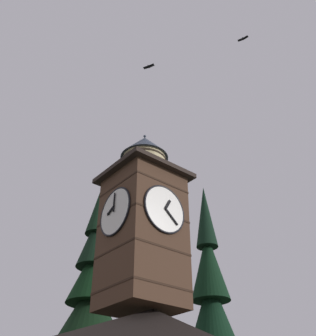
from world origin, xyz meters
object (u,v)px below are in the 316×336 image
object	(u,v)px
pine_tree_behind	(89,333)
pine_tree_aside	(213,335)
flying_bird_high	(243,39)
flying_bird_low	(149,67)
clock_tower	(143,220)
moon	(81,291)

from	to	relation	value
pine_tree_behind	pine_tree_aside	bearing A→B (deg)	159.63
flying_bird_high	flying_bird_low	world-z (taller)	flying_bird_high
clock_tower	pine_tree_behind	xyz separation A→B (m)	(-1.62, -7.18, -4.20)
pine_tree_behind	flying_bird_high	size ratio (longest dim) A/B	25.46
pine_tree_aside	moon	distance (m)	28.74
pine_tree_behind	moon	distance (m)	28.63
pine_tree_aside	moon	world-z (taller)	pine_tree_aside
clock_tower	flying_bird_high	bearing A→B (deg)	119.21
flying_bird_low	flying_bird_high	bearing A→B (deg)	148.86
pine_tree_aside	flying_bird_low	world-z (taller)	flying_bird_low
pine_tree_behind	flying_bird_low	xyz separation A→B (m)	(3.43, 9.82, 12.05)
flying_bird_high	moon	bearing A→B (deg)	-106.30
pine_tree_aside	clock_tower	bearing A→B (deg)	25.12
pine_tree_aside	flying_bird_high	bearing A→B (deg)	58.54
flying_bird_high	flying_bird_low	size ratio (longest dim) A/B	1.05
clock_tower	flying_bird_high	size ratio (longest dim) A/B	14.80
moon	flying_bird_low	size ratio (longest dim) A/B	2.45
flying_bird_high	flying_bird_low	bearing A→B (deg)	-31.14
clock_tower	flying_bird_low	distance (m)	8.47
moon	flying_bird_low	bearing A→B (deg)	65.02
flying_bird_high	clock_tower	bearing A→B (deg)	-60.79
pine_tree_behind	flying_bird_high	distance (m)	20.08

